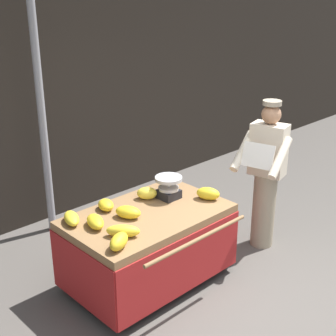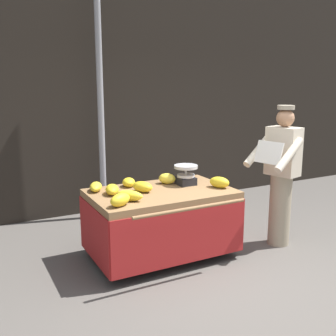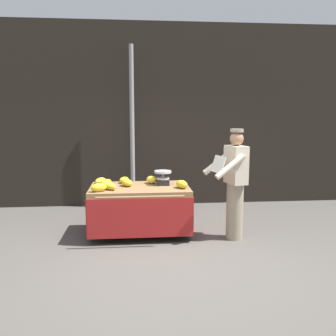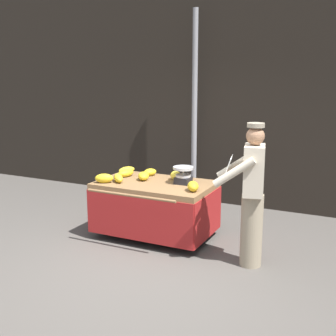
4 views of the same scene
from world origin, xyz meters
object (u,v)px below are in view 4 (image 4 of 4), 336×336
(banana_bunch_1, at_px, (104,178))
(banana_bunch_2, at_px, (150,172))
(banana_bunch_4, at_px, (176,176))
(banana_bunch_5, at_px, (193,186))
(weighing_scale, at_px, (183,175))
(banana_bunch_3, at_px, (144,176))
(vendor_person, at_px, (252,195))
(banana_bunch_6, at_px, (118,178))
(banana_bunch_0, at_px, (127,170))
(street_pole, at_px, (194,111))
(banana_cart, at_px, (155,198))
(banana_bunch_7, at_px, (126,173))

(banana_bunch_1, relative_size, banana_bunch_2, 1.20)
(banana_bunch_4, bearing_deg, banana_bunch_5, -44.47)
(weighing_scale, height_order, banana_bunch_3, weighing_scale)
(weighing_scale, bearing_deg, banana_bunch_1, -156.37)
(banana_bunch_3, bearing_deg, vendor_person, -13.28)
(banana_bunch_1, relative_size, banana_bunch_6, 0.83)
(banana_bunch_0, xyz_separation_m, banana_bunch_2, (0.40, 0.00, 0.00))
(banana_bunch_1, xyz_separation_m, banana_bunch_2, (0.36, 0.66, -0.01))
(street_pole, relative_size, banana_cart, 2.06)
(banana_bunch_4, xyz_separation_m, banana_bunch_6, (-0.67, -0.44, -0.01))
(banana_bunch_0, distance_m, banana_bunch_4, 0.86)
(banana_bunch_2, height_order, vendor_person, vendor_person)
(banana_cart, xyz_separation_m, banana_bunch_7, (-0.54, 0.11, 0.28))
(banana_bunch_3, bearing_deg, banana_bunch_7, 168.88)
(banana_bunch_6, distance_m, banana_bunch_7, 0.32)
(banana_bunch_0, height_order, banana_bunch_7, banana_bunch_7)
(banana_cart, distance_m, banana_bunch_2, 0.50)
(banana_bunch_3, height_order, banana_bunch_5, banana_bunch_5)
(banana_cart, height_order, banana_bunch_3, banana_bunch_3)
(banana_bunch_6, bearing_deg, banana_bunch_7, 102.55)
(weighing_scale, relative_size, banana_bunch_1, 1.13)
(banana_bunch_4, bearing_deg, banana_bunch_2, 168.83)
(banana_bunch_3, relative_size, banana_bunch_7, 0.95)
(banana_bunch_5, bearing_deg, banana_bunch_2, 149.64)
(banana_bunch_0, height_order, vendor_person, vendor_person)
(weighing_scale, height_order, banana_bunch_6, weighing_scale)
(weighing_scale, relative_size, banana_bunch_6, 0.94)
(banana_cart, xyz_separation_m, banana_bunch_4, (0.20, 0.24, 0.29))
(street_pole, height_order, banana_bunch_5, street_pole)
(banana_cart, height_order, weighing_scale, weighing_scale)
(street_pole, relative_size, banana_bunch_5, 13.63)
(weighing_scale, relative_size, banana_bunch_3, 1.12)
(banana_bunch_3, bearing_deg, banana_bunch_1, -137.24)
(vendor_person, bearing_deg, banana_bunch_3, 166.72)
(banana_bunch_6, bearing_deg, banana_bunch_3, 43.63)
(banana_bunch_2, bearing_deg, banana_bunch_4, -11.17)
(banana_cart, bearing_deg, weighing_scale, 15.44)
(banana_bunch_7, xyz_separation_m, vendor_person, (1.99, -0.46, 0.03))
(weighing_scale, xyz_separation_m, banana_bunch_5, (0.27, -0.30, -0.05))
(banana_cart, relative_size, banana_bunch_5, 6.61)
(street_pole, height_order, weighing_scale, street_pole)
(weighing_scale, xyz_separation_m, vendor_person, (1.07, -0.45, -0.03))
(street_pole, relative_size, banana_bunch_1, 13.26)
(banana_cart, height_order, banana_bunch_5, banana_bunch_5)
(street_pole, bearing_deg, banana_cart, -86.03)
(banana_bunch_0, bearing_deg, banana_bunch_4, -5.80)
(banana_cart, distance_m, banana_bunch_6, 0.58)
(banana_bunch_7, bearing_deg, banana_cart, -11.94)
(banana_bunch_0, bearing_deg, street_pole, 68.43)
(banana_bunch_2, bearing_deg, banana_bunch_7, -142.27)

